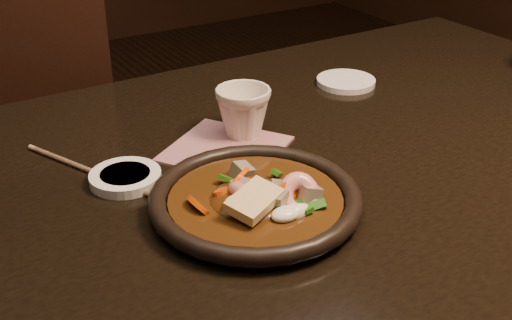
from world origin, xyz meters
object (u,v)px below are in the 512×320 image
table (263,221)px  plate (255,200)px  tea_cup (243,111)px  chair (16,159)px

table → plate: bearing=-129.0°
table → tea_cup: bearing=71.9°
chair → plate: chair is taller
table → chair: bearing=107.0°
table → tea_cup: 0.18m
chair → plate: 0.82m
chair → tea_cup: 0.68m
table → plate: (-0.06, -0.07, 0.09)m
plate → tea_cup: tea_cup is taller
chair → plate: bearing=113.2°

